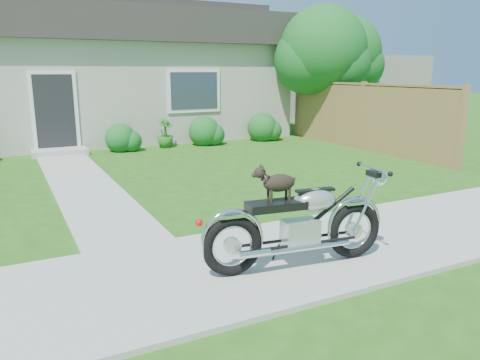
% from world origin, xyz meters
% --- Properties ---
extents(ground, '(80.00, 80.00, 0.00)m').
position_xyz_m(ground, '(0.00, 0.00, 0.00)').
color(ground, '#235114').
rests_on(ground, ground).
extents(sidewalk, '(24.00, 2.20, 0.04)m').
position_xyz_m(sidewalk, '(0.00, 0.00, 0.02)').
color(sidewalk, '#9E9B93').
rests_on(sidewalk, ground).
extents(walkway, '(1.20, 8.00, 0.03)m').
position_xyz_m(walkway, '(-1.50, 5.00, 0.01)').
color(walkway, '#9E9B93').
rests_on(walkway, ground).
extents(house, '(12.60, 7.03, 4.50)m').
position_xyz_m(house, '(-0.00, 11.99, 2.16)').
color(house, '#B5B1A4').
rests_on(house, ground).
extents(fence, '(0.12, 6.62, 1.90)m').
position_xyz_m(fence, '(6.30, 5.75, 0.94)').
color(fence, '#9F6E47').
rests_on(fence, ground).
extents(tree_near, '(2.79, 2.76, 4.23)m').
position_xyz_m(tree_near, '(6.65, 7.93, 2.71)').
color(tree_near, '#3D2B1C').
rests_on(tree_near, ground).
extents(tree_far, '(2.79, 2.76, 4.24)m').
position_xyz_m(tree_far, '(9.16, 9.96, 2.72)').
color(tree_far, '#3D2B1C').
rests_on(tree_far, ground).
extents(shrub_row, '(10.29, 1.07, 1.07)m').
position_xyz_m(shrub_row, '(-0.28, 8.50, 0.40)').
color(shrub_row, '#17571E').
rests_on(shrub_row, ground).
extents(potted_plant_right, '(0.62, 0.62, 0.84)m').
position_xyz_m(potted_plant_right, '(1.40, 8.55, 0.42)').
color(potted_plant_right, '#23631B').
rests_on(potted_plant_right, ground).
extents(motorcycle_with_dog, '(2.22, 0.63, 1.17)m').
position_xyz_m(motorcycle_with_dog, '(0.04, -0.38, 0.55)').
color(motorcycle_with_dog, black).
rests_on(motorcycle_with_dog, sidewalk).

